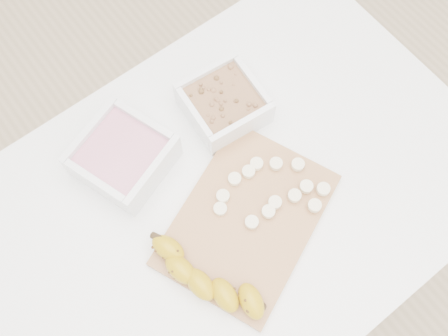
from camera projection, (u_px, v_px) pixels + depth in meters
ground at (229, 264)px, 1.66m from camera, size 3.50×3.50×0.00m
table at (233, 205)px, 1.05m from camera, size 1.00×0.70×0.75m
bowl_yogurt at (123, 156)px, 0.95m from camera, size 0.20×0.20×0.07m
bowl_granola at (224, 103)px, 0.99m from camera, size 0.16×0.16×0.07m
cutting_board at (247, 219)px, 0.93m from camera, size 0.39×0.34×0.01m
banana at (209, 280)px, 0.87m from camera, size 0.09×0.23×0.04m
banana_slices at (271, 190)px, 0.94m from camera, size 0.20×0.16×0.02m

